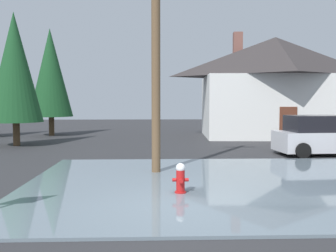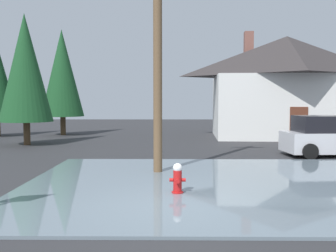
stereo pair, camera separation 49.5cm
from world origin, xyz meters
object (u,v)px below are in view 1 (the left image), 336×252
at_px(utility_pole, 156,23).
at_px(pine_tree_tall_left, 15,67).
at_px(parked_car, 322,136).
at_px(fire_hydrant, 180,180).
at_px(pine_tree_mid_left, 51,73).
at_px(house, 275,85).

distance_m(utility_pole, pine_tree_tall_left, 10.74).
xyz_separation_m(parked_car, pine_tree_tall_left, (-14.41, 3.91, 3.25)).
xyz_separation_m(fire_hydrant, utility_pole, (-0.59, 2.81, 4.38)).
height_order(pine_tree_tall_left, pine_tree_mid_left, pine_tree_mid_left).
distance_m(parked_car, pine_tree_tall_left, 15.28).
relative_size(house, pine_tree_mid_left, 1.42).
bearing_deg(pine_tree_tall_left, utility_pole, -47.43).
distance_m(fire_hydrant, house, 17.30).
bearing_deg(fire_hydrant, utility_pole, 101.83).
bearing_deg(parked_car, house, 85.52).
bearing_deg(utility_pole, pine_tree_mid_left, 117.01).
bearing_deg(pine_tree_mid_left, pine_tree_tall_left, -92.26).
xyz_separation_m(house, pine_tree_mid_left, (-14.85, 1.16, 0.85)).
bearing_deg(house, parked_car, -94.48).
distance_m(fire_hydrant, utility_pole, 5.24).
height_order(house, pine_tree_mid_left, pine_tree_mid_left).
relative_size(fire_hydrant, pine_tree_mid_left, 0.11).
bearing_deg(parked_car, fire_hydrant, -134.05).
xyz_separation_m(parked_car, pine_tree_mid_left, (-14.18, 9.79, 3.41)).
bearing_deg(pine_tree_mid_left, utility_pole, -62.99).
relative_size(utility_pole, parked_car, 2.23).
relative_size(utility_pole, house, 0.90).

